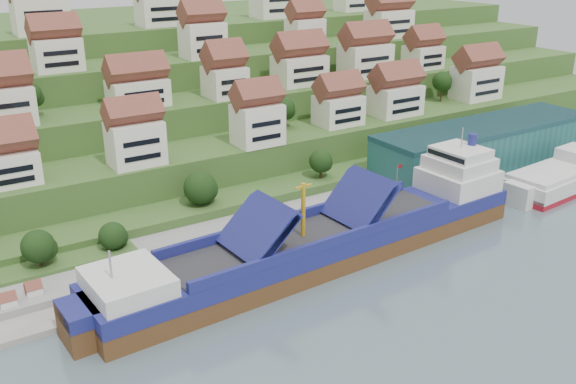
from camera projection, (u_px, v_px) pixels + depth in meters
ground at (357, 250)px, 117.41m from camera, size 300.00×300.00×0.00m
quay at (387, 197)px, 138.82m from camera, size 180.00×14.00×2.20m
pebble_beach at (8, 309)px, 97.52m from camera, size 45.00×20.00×1.00m
hillside at (146, 90)px, 194.76m from camera, size 260.00×128.00×31.00m
hillside_village at (211, 66)px, 157.00m from camera, size 162.84×64.62×29.07m
hillside_trees at (198, 115)px, 142.05m from camera, size 141.63×62.35×30.72m
warehouse at (484, 144)px, 154.24m from camera, size 60.00×15.00×10.00m
flagpole at (397, 180)px, 131.85m from camera, size 1.28×0.16×8.00m
cargo_ship at (333, 240)px, 113.16m from camera, size 84.44×16.92×18.69m
second_ship at (562, 178)px, 145.58m from camera, size 31.09×13.74×8.77m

